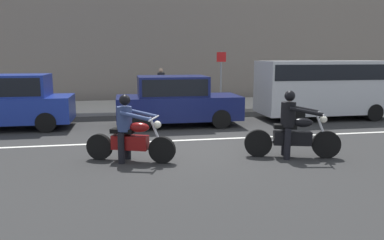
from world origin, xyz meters
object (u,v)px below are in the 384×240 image
at_px(motorcycle_with_rider_black_leather, 292,130).
at_px(parked_van_silver, 325,85).
at_px(parked_hatchback_cobalt_blue, 12,101).
at_px(pedestrian_bystander, 161,83).
at_px(parked_sedan_navy, 176,101).
at_px(street_sign_post, 221,73).
at_px(motorcycle_with_rider_denim_blue, 129,134).

distance_m(motorcycle_with_rider_black_leather, parked_van_silver, 6.28).
relative_size(motorcycle_with_rider_black_leather, parked_hatchback_cobalt_blue, 0.58).
relative_size(motorcycle_with_rider_black_leather, pedestrian_bystander, 1.30).
relative_size(parked_sedan_navy, pedestrian_bystander, 2.49).
distance_m(motorcycle_with_rider_black_leather, street_sign_post, 8.78).
xyz_separation_m(parked_hatchback_cobalt_blue, street_sign_post, (8.10, 3.74, 0.71)).
bearing_deg(parked_hatchback_cobalt_blue, parked_sedan_navy, -3.90).
height_order(parked_van_silver, street_sign_post, street_sign_post).
xyz_separation_m(parked_sedan_navy, parked_hatchback_cobalt_blue, (-5.42, 0.37, 0.05)).
bearing_deg(street_sign_post, parked_van_silver, -49.53).
bearing_deg(parked_sedan_navy, street_sign_post, 56.84).
relative_size(parked_hatchback_cobalt_blue, pedestrian_bystander, 2.25).
distance_m(parked_hatchback_cobalt_blue, street_sign_post, 8.95).
relative_size(motorcycle_with_rider_black_leather, parked_sedan_navy, 0.52).
height_order(motorcycle_with_rider_denim_blue, parked_hatchback_cobalt_blue, parked_hatchback_cobalt_blue).
relative_size(motorcycle_with_rider_denim_blue, parked_sedan_navy, 0.48).
bearing_deg(parked_hatchback_cobalt_blue, parked_van_silver, 0.35).
height_order(parked_sedan_navy, street_sign_post, street_sign_post).
bearing_deg(motorcycle_with_rider_denim_blue, parked_sedan_navy, 68.37).
xyz_separation_m(motorcycle_with_rider_black_leather, parked_hatchback_cobalt_blue, (-7.54, 4.96, 0.28)).
relative_size(motorcycle_with_rider_black_leather, motorcycle_with_rider_denim_blue, 1.09).
bearing_deg(street_sign_post, motorcycle_with_rider_denim_blue, -117.61).
bearing_deg(parked_van_silver, pedestrian_bystander, 142.28).
bearing_deg(street_sign_post, parked_hatchback_cobalt_blue, -155.22).
xyz_separation_m(motorcycle_with_rider_denim_blue, parked_sedan_navy, (1.68, 4.24, 0.24)).
bearing_deg(motorcycle_with_rider_denim_blue, parked_hatchback_cobalt_blue, 129.08).
distance_m(motorcycle_with_rider_black_leather, motorcycle_with_rider_denim_blue, 3.81).
bearing_deg(pedestrian_bystander, motorcycle_with_rider_denim_blue, -100.25).
height_order(motorcycle_with_rider_black_leather, motorcycle_with_rider_denim_blue, motorcycle_with_rider_black_leather).
height_order(parked_sedan_navy, pedestrian_bystander, pedestrian_bystander).
height_order(parked_sedan_navy, parked_van_silver, parked_van_silver).
relative_size(motorcycle_with_rider_denim_blue, parked_hatchback_cobalt_blue, 0.53).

